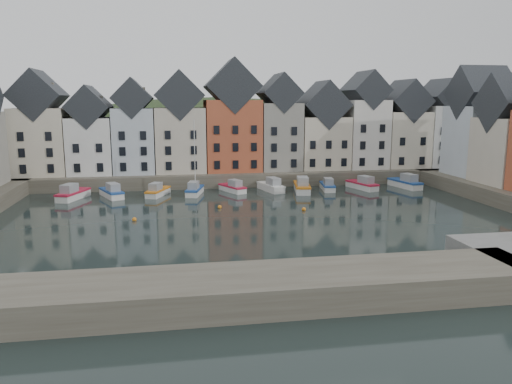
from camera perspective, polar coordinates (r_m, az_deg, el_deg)
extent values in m
plane|color=black|center=(55.00, 0.78, -3.46)|extent=(260.00, 260.00, 0.00)
cube|color=#4A4539|center=(83.97, -2.91, 2.04)|extent=(90.00, 16.00, 2.00)
cube|color=#4A4539|center=(32.86, -9.74, -11.48)|extent=(50.00, 6.00, 2.00)
ellipsoid|color=#212F17|center=(113.32, -4.37, -5.62)|extent=(153.60, 70.40, 64.00)
sphere|color=#1B3115|center=(103.65, -12.08, 7.68)|extent=(5.77, 5.77, 5.77)
sphere|color=#1B3115|center=(118.52, 7.41, 7.85)|extent=(5.27, 5.27, 5.27)
sphere|color=#1B3115|center=(114.61, 11.72, 7.52)|extent=(5.07, 5.07, 5.07)
sphere|color=#1B3115|center=(110.47, 2.94, 7.59)|extent=(5.01, 5.01, 5.01)
sphere|color=#1B3115|center=(112.87, -24.10, 6.13)|extent=(3.94, 3.94, 3.94)
sphere|color=#1B3115|center=(119.10, 9.09, 7.79)|extent=(5.21, 5.21, 5.21)
sphere|color=#1B3115|center=(111.88, -3.66, 7.88)|extent=(5.45, 5.45, 5.45)
sphere|color=#1B3115|center=(111.60, 15.69, 6.93)|extent=(4.49, 4.49, 4.49)
cube|color=beige|center=(83.09, -23.27, 5.31)|extent=(7.67, 8.00, 10.07)
cube|color=black|center=(82.87, -23.61, 10.09)|extent=(7.67, 8.16, 7.67)
cube|color=white|center=(81.74, -18.26, 5.05)|extent=(6.56, 8.00, 8.61)
cube|color=black|center=(81.46, -18.50, 9.20)|extent=(6.56, 8.16, 6.56)
cube|color=silver|center=(80.96, -13.70, 5.73)|extent=(6.20, 8.00, 10.02)
cube|color=black|center=(80.73, -13.90, 10.36)|extent=(6.20, 8.16, 6.20)
cube|color=beige|center=(80.77, -8.65, 5.91)|extent=(7.70, 8.00, 10.08)
cube|color=black|center=(80.54, -8.78, 10.85)|extent=(7.70, 8.16, 7.70)
cube|color=#B55233|center=(81.30, -2.73, 6.47)|extent=(8.69, 8.00, 11.28)
cube|color=black|center=(81.14, -2.78, 11.97)|extent=(8.69, 8.16, 8.69)
cube|color=gray|center=(82.59, 2.62, 6.36)|extent=(6.43, 8.00, 10.78)
cube|color=black|center=(82.40, 2.66, 11.21)|extent=(6.43, 8.16, 6.43)
cube|color=beige|center=(84.51, 7.48, 5.62)|extent=(7.88, 8.00, 8.56)
cube|color=black|center=(84.24, 7.58, 9.84)|extent=(7.88, 8.16, 7.88)
cube|color=silver|center=(86.85, 12.16, 6.50)|extent=(6.50, 8.00, 11.27)
cube|color=black|center=(86.69, 12.35, 11.28)|extent=(6.50, 8.16, 6.50)
cube|color=beige|center=(89.74, 16.33, 5.81)|extent=(7.23, 8.00, 9.32)
cube|color=black|center=(89.50, 16.54, 9.93)|extent=(7.23, 8.16, 7.23)
cube|color=white|center=(92.89, 20.17, 6.04)|extent=(6.18, 8.00, 10.32)
cube|color=black|center=(92.70, 20.43, 10.16)|extent=(6.18, 8.16, 6.18)
cube|color=silver|center=(82.77, 24.01, 5.35)|extent=(7.47, 8.00, 10.38)
cube|color=black|center=(82.56, 24.38, 10.31)|extent=(7.62, 8.00, 8.00)
sphere|color=orange|center=(62.16, -4.18, -1.73)|extent=(0.50, 0.50, 0.50)
sphere|color=orange|center=(61.01, 5.48, -1.98)|extent=(0.50, 0.50, 0.50)
sphere|color=orange|center=(57.19, -13.73, -3.07)|extent=(0.50, 0.50, 0.50)
cube|color=silver|center=(72.17, -20.14, -0.48)|extent=(3.78, 6.44, 1.13)
cube|color=#B41935|center=(72.07, -20.17, 0.00)|extent=(3.92, 6.59, 0.26)
cube|color=gray|center=(71.18, -20.56, 0.36)|extent=(2.17, 2.81, 1.23)
cube|color=silver|center=(71.93, -16.19, -0.30)|extent=(3.91, 6.05, 1.07)
cube|color=#1E468D|center=(71.83, -16.21, 0.15)|extent=(4.05, 6.19, 0.24)
cube|color=gray|center=(70.91, -16.03, 0.51)|extent=(2.17, 2.68, 1.17)
cube|color=silver|center=(71.56, -11.13, -0.16)|extent=(3.46, 5.64, 0.99)
cube|color=orange|center=(71.47, -11.14, 0.27)|extent=(3.58, 5.78, 0.23)
cube|color=gray|center=(70.64, -11.41, 0.59)|extent=(1.96, 2.48, 1.08)
cube|color=silver|center=(71.62, -7.01, -0.03)|extent=(2.90, 5.76, 1.01)
cube|color=#1E468D|center=(71.52, -7.02, 0.41)|extent=(3.02, 5.89, 0.23)
cube|color=gray|center=(70.63, -7.15, 0.74)|extent=(1.77, 2.45, 1.11)
cylinder|color=silver|center=(71.41, -7.02, 4.17)|extent=(0.13, 0.13, 10.13)
cube|color=silver|center=(73.32, -2.72, 0.27)|extent=(3.66, 5.44, 0.96)
cube|color=#B41935|center=(73.23, -2.73, 0.68)|extent=(3.78, 5.57, 0.22)
cube|color=gray|center=(72.48, -2.40, 1.00)|extent=(2.00, 2.43, 1.05)
cube|color=silver|center=(73.98, 1.68, 0.40)|extent=(3.25, 6.18, 1.09)
cube|color=silver|center=(73.88, 1.69, 0.85)|extent=(3.37, 6.32, 0.25)
cube|color=gray|center=(72.99, 2.00, 1.20)|extent=(1.95, 2.65, 1.18)
cube|color=silver|center=(73.54, 5.27, 0.33)|extent=(3.14, 6.85, 1.21)
cube|color=orange|center=(73.43, 5.28, 0.84)|extent=(3.28, 7.00, 0.28)
cube|color=gray|center=(72.35, 5.34, 1.22)|extent=(1.99, 2.88, 1.32)
cube|color=silver|center=(75.57, 8.15, 0.48)|extent=(2.37, 5.49, 0.97)
cube|color=#1E468D|center=(75.49, 8.16, 0.88)|extent=(2.48, 5.61, 0.22)
cube|color=gray|center=(74.62, 8.27, 1.18)|extent=(1.54, 2.29, 1.06)
cube|color=silver|center=(77.23, 12.01, 0.60)|extent=(3.35, 6.13, 1.08)
cube|color=#B41935|center=(77.14, 12.02, 1.03)|extent=(3.48, 6.27, 0.24)
cube|color=gray|center=(76.36, 12.44, 1.36)|extent=(1.98, 2.64, 1.17)
cube|color=silver|center=(80.15, 16.63, 0.76)|extent=(3.08, 6.55, 1.16)
cube|color=#1E468D|center=(80.05, 16.65, 1.20)|extent=(3.21, 6.70, 0.26)
cube|color=gray|center=(79.22, 17.09, 1.55)|extent=(1.93, 2.76, 1.26)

